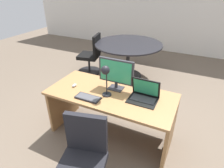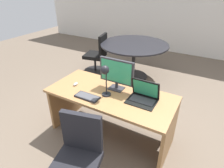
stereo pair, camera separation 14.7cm
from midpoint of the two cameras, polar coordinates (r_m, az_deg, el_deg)
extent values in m
plane|color=#6B5B4C|center=(4.09, 7.95, -1.41)|extent=(12.00, 12.00, 0.00)
cube|color=silver|center=(6.21, 17.63, 21.76)|extent=(10.00, 0.10, 2.80)
cube|color=#9E7042|center=(2.53, -2.04, -3.12)|extent=(1.70, 0.77, 0.03)
cube|color=#9E7042|center=(3.15, -15.44, -5.08)|extent=(0.04, 0.68, 0.69)
cube|color=#9E7042|center=(2.55, 15.32, -14.27)|extent=(0.04, 0.68, 0.69)
cube|color=#9E7042|center=(2.93, 0.71, -5.84)|extent=(1.49, 0.02, 0.48)
cube|color=#2D2D33|center=(2.63, -0.41, -1.25)|extent=(0.20, 0.16, 0.01)
cube|color=#2D2D33|center=(2.61, -0.32, -0.22)|extent=(0.04, 0.02, 0.09)
cube|color=#2D2D33|center=(2.51, -0.43, 3.86)|extent=(0.49, 0.04, 0.33)
cube|color=#2D9966|center=(2.49, -0.64, 3.68)|extent=(0.44, 0.00, 0.29)
cube|color=black|center=(2.40, 7.38, -4.83)|extent=(0.36, 0.28, 0.01)
cube|color=#38383D|center=(2.41, 7.56, -4.46)|extent=(0.30, 0.15, 0.00)
cube|color=black|center=(2.41, 8.38, -1.00)|extent=(0.36, 0.09, 0.26)
cube|color=#2D9966|center=(2.40, 8.31, -1.13)|extent=(0.31, 0.07, 0.21)
cube|color=black|center=(2.44, -8.92, -4.08)|extent=(0.32, 0.14, 0.02)
cube|color=#47474C|center=(2.44, -8.94, -3.87)|extent=(0.30, 0.12, 0.00)
ellipsoid|color=#B7BABF|center=(2.74, -12.70, -0.41)|extent=(0.05, 0.08, 0.04)
cylinder|color=black|center=(2.49, -3.24, -3.16)|extent=(0.12, 0.12, 0.01)
cylinder|color=black|center=(2.40, -3.35, 0.15)|extent=(0.02, 0.02, 0.31)
sphere|color=black|center=(2.29, -3.85, 4.13)|extent=(0.11, 0.11, 0.11)
cube|color=black|center=(2.11, -11.39, -23.47)|extent=(0.56, 0.56, 0.08)
cube|color=black|center=(2.05, -9.81, -14.21)|extent=(0.44, 0.17, 0.46)
cylinder|color=black|center=(4.58, 3.64, 2.59)|extent=(0.67, 0.67, 0.04)
cylinder|color=black|center=(4.42, 3.79, 7.10)|extent=(0.08, 0.08, 0.74)
cylinder|color=black|center=(4.29, 3.96, 11.84)|extent=(1.48, 1.48, 0.03)
cylinder|color=black|center=(4.81, -7.57, 3.77)|extent=(0.56, 0.56, 0.04)
cylinder|color=black|center=(4.74, -7.72, 5.88)|extent=(0.05, 0.05, 0.35)
cube|color=black|center=(4.66, -7.89, 8.30)|extent=(0.55, 0.55, 0.08)
cube|color=black|center=(4.49, -5.48, 11.46)|extent=(0.15, 0.44, 0.48)
camera|label=1|loc=(0.07, -91.68, -0.93)|focal=30.60mm
camera|label=2|loc=(0.07, 88.32, 0.93)|focal=30.60mm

